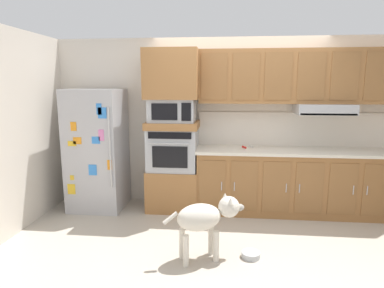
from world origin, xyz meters
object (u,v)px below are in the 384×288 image
Objects in this scene: refrigerator at (97,149)px; microwave at (173,110)px; screwdriver at (245,147)px; dog_food_bowl at (251,254)px; dog at (206,217)px; built_in_oven at (173,149)px.

refrigerator is 1.26m from microwave.
refrigerator reaches higher than screwdriver.
screwdriver is (2.16, 0.12, 0.05)m from refrigerator.
dog_food_bowl is (0.01, -1.39, -0.90)m from screwdriver.
dog is at bearing -171.17° from dog_food_bowl.
built_in_oven reaches higher than screwdriver.
dog_food_bowl is at bearing -89.65° from screwdriver.
refrigerator is 2.51× the size of built_in_oven.
microwave is at bearing 127.95° from dog_food_bowl.
refrigerator is at bearing -176.53° from built_in_oven.
dog is (0.57, -1.41, -0.44)m from built_in_oven.
built_in_oven is at bearing 179.23° from microwave.
screwdriver is 0.81× the size of dog_food_bowl.
screwdriver is at bearing 3.06° from microwave.
built_in_oven is 1.58m from dog.
dog_food_bowl is at bearing -30.43° from refrigerator.
built_in_oven is at bearing -176.94° from screwdriver.
microwave is 3.22× the size of dog_food_bowl.
built_in_oven is at bearing 3.47° from refrigerator.
dog is (1.69, -1.35, -0.42)m from refrigerator.
built_in_oven is 4.34× the size of screwdriver.
dog_food_bowl is at bearing -13.45° from dog.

